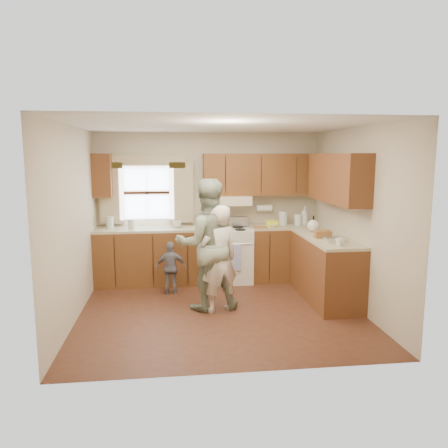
{
  "coord_description": "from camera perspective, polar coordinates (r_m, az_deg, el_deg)",
  "views": [
    {
      "loc": [
        -0.64,
        -5.72,
        2.13
      ],
      "look_at": [
        0.1,
        0.4,
        1.15
      ],
      "focal_mm": 35.0,
      "sensor_mm": 36.0,
      "label": 1
    }
  ],
  "objects": [
    {
      "name": "room",
      "position": [
        5.83,
        -0.5,
        0.34
      ],
      "size": [
        3.8,
        3.8,
        3.8
      ],
      "color": "#452215",
      "rests_on": "ground"
    },
    {
      "name": "woman_right",
      "position": [
        6.01,
        -2.22,
        -2.71
      ],
      "size": [
        0.94,
        0.76,
        1.81
      ],
      "primitive_type": "imported",
      "rotation": [
        0.0,
        0.0,
        3.23
      ],
      "color": "#2B462E",
      "rests_on": "ground"
    },
    {
      "name": "woman_left",
      "position": [
        5.92,
        -0.65,
        -4.59
      ],
      "size": [
        0.63,
        0.53,
        1.47
      ],
      "primitive_type": "imported",
      "rotation": [
        0.0,
        0.0,
        3.52
      ],
      "color": "silver",
      "rests_on": "ground"
    },
    {
      "name": "kitchen_fixtures",
      "position": [
        7.03,
        3.5,
        -1.58
      ],
      "size": [
        3.8,
        2.25,
        2.15
      ],
      "color": "#48290F",
      "rests_on": "ground"
    },
    {
      "name": "stove",
      "position": [
        7.41,
        0.57,
        -3.96
      ],
      "size": [
        0.76,
        0.67,
        1.07
      ],
      "color": "silver",
      "rests_on": "ground"
    },
    {
      "name": "child",
      "position": [
        6.8,
        -6.93,
        -5.71
      ],
      "size": [
        0.49,
        0.23,
        0.82
      ],
      "primitive_type": "imported",
      "rotation": [
        0.0,
        0.0,
        3.07
      ],
      "color": "gray",
      "rests_on": "ground"
    }
  ]
}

